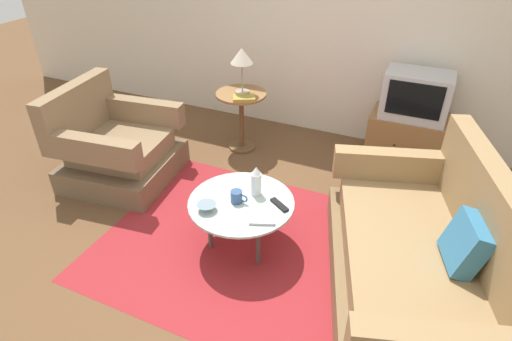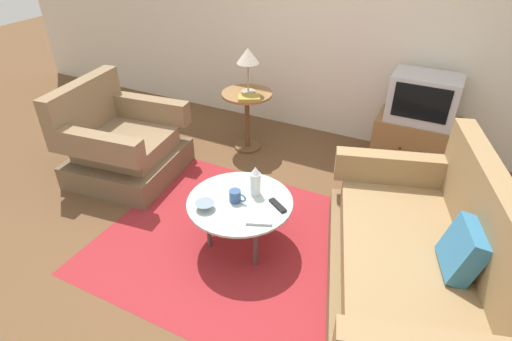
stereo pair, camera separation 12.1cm
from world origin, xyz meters
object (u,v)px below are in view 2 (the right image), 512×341
coffee_table (240,205)px  side_table (247,109)px  mug (236,196)px  couch (417,266)px  armchair (121,146)px  tv_remote_silver (259,223)px  vase (255,181)px  tv_remote_dark (278,205)px  table_lamp (248,58)px  television (424,98)px  tv_stand (413,142)px  book (249,98)px  bowl (205,206)px

coffee_table → side_table: 1.55m
mug → couch: bearing=2.3°
armchair → mug: armchair is taller
side_table → tv_remote_silver: 1.81m
vase → tv_remote_dark: bearing=-17.2°
side_table → table_lamp: table_lamp is taller
tv_remote_silver → table_lamp: bearing=97.8°
couch → vase: size_ratio=8.10×
television → table_lamp: bearing=-165.1°
coffee_table → television: bearing=61.9°
tv_stand → book: bearing=-158.4°
vase → bowl: (-0.24, -0.33, -0.09)m
tv_stand → bowl: bearing=-119.5°
tv_stand → tv_remote_dark: bearing=-111.4°
bowl → side_table: bearing=107.2°
armchair → book: (0.96, 0.85, 0.35)m
couch → table_lamp: (-1.94, 1.36, 0.70)m
bowl → tv_remote_dark: bearing=29.5°
tv_remote_dark → television: bearing=-79.3°
armchair → tv_remote_dark: (1.80, -0.33, 0.13)m
couch → tv_remote_silver: size_ratio=10.92×
couch → book: bearing=39.4°
television → bowl: television is taller
tv_stand → bowl: size_ratio=5.42×
armchair → vase: size_ratio=4.36×
side_table → bowl: size_ratio=4.56×
television → vase: 1.95m
television → table_lamp: size_ratio=1.33×
television → vase: (-0.92, -1.70, -0.19)m
side_table → tv_remote_silver: (0.92, -1.56, -0.03)m
television → bowl: 2.36m
couch → armchair: bearing=65.2°
bowl → vase: bearing=53.3°
book → armchair: bearing=-166.7°
bowl → tv_remote_silver: size_ratio=0.78×
table_lamp → vase: size_ratio=1.89×
television → bowl: (-1.16, -2.03, -0.28)m
side_table → mug: bearing=-65.3°
table_lamp → book: (0.09, -0.16, -0.35)m
coffee_table → tv_remote_silver: 0.30m
couch → tv_remote_silver: (-1.04, -0.21, 0.13)m
television → couch: bearing=-80.5°
coffee_table → bowl: size_ratio=5.62×
vase → television: bearing=61.7°
book → tv_remote_dark: bearing=-82.6°
couch → tv_remote_dark: 1.01m
tv_stand → mug: size_ratio=5.60×
coffee_table → side_table: (-0.67, 1.39, 0.08)m
tv_remote_dark → book: 1.47m
tv_stand → mug: mug is taller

